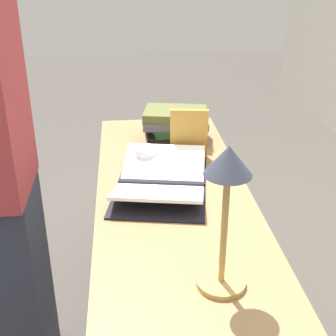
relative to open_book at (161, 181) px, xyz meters
name	(u,v)px	position (x,y,z in m)	size (l,w,h in m)	color
reading_desk	(173,214)	(0.02, 0.04, -0.14)	(1.56, 0.58, 0.77)	#937047
open_book	(161,181)	(0.00, 0.00, 0.00)	(0.57, 0.43, 0.08)	black
book_stack_tall	(175,125)	(-0.45, 0.11, 0.06)	(0.24, 0.32, 0.15)	black
book_standing_upright	(189,134)	(-0.26, 0.14, 0.09)	(0.04, 0.16, 0.22)	#BC8933
reading_lamp	(227,192)	(0.59, 0.11, 0.27)	(0.14, 0.14, 0.41)	tan
coffee_mug	(145,156)	(-0.20, -0.05, 0.02)	(0.10, 0.10, 0.08)	white
person_reader	(1,183)	(0.11, -0.56, 0.08)	(0.36, 0.22, 1.75)	#2D3342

